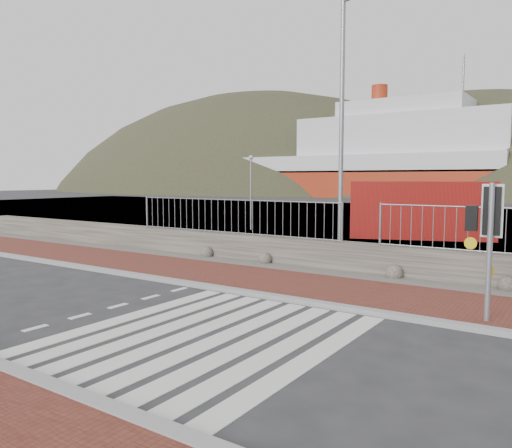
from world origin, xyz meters
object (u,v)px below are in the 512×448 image
Objects in this scene: streetlight at (345,117)px; traffic_signal_far at (489,223)px; shipping_container at (420,209)px; ferry at (362,162)px.

traffic_signal_far is at bearing -26.79° from streetlight.
streetlight reaches higher than traffic_signal_far.
streetlight is 10.12m from shipping_container.
streetlight is (23.69, -59.84, -0.58)m from ferry.
ferry reaches higher than traffic_signal_far.
ferry reaches higher than shipping_container.
shipping_container is at bearing 106.61° from streetlight.
streetlight is 1.31× the size of shipping_container.
shipping_container is (23.44, -50.31, -4.01)m from ferry.
ferry is 18.08× the size of traffic_signal_far.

